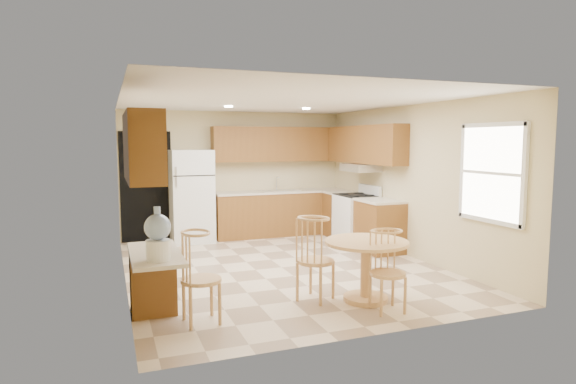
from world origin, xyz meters
name	(u,v)px	position (x,y,z in m)	size (l,w,h in m)	color
floor	(282,267)	(0.00, 0.00, 0.00)	(5.50, 5.50, 0.00)	beige
ceiling	(281,101)	(0.00, 0.00, 2.50)	(4.50, 5.50, 0.02)	white
wall_back	(235,174)	(0.00, 2.75, 1.25)	(4.50, 0.02, 2.50)	#CAB888
wall_front	(378,210)	(0.00, -2.75, 1.25)	(4.50, 0.02, 2.50)	#CAB888
wall_left	(123,191)	(-2.25, 0.00, 1.25)	(0.02, 5.50, 2.50)	#CAB888
wall_right	(409,181)	(2.25, 0.00, 1.25)	(0.02, 5.50, 2.50)	#CAB888
doorway	(146,187)	(-1.75, 2.73, 1.05)	(0.90, 0.02, 2.10)	black
base_cab_back	(281,214)	(0.88, 2.45, 0.43)	(2.75, 0.60, 0.87)	brown
counter_back	(281,192)	(0.88, 2.45, 0.89)	(2.75, 0.63, 0.04)	beige
base_cab_right_a	(341,215)	(1.95, 1.85, 0.43)	(0.60, 0.59, 0.87)	brown
counter_right_a	(341,192)	(1.95, 1.85, 0.89)	(0.63, 0.59, 0.04)	beige
base_cab_right_b	(379,227)	(1.95, 0.40, 0.43)	(0.60, 0.80, 0.87)	brown
counter_right_b	(380,201)	(1.95, 0.40, 0.89)	(0.63, 0.80, 0.04)	beige
upper_cab_back	(279,144)	(0.88, 2.58, 1.85)	(2.75, 0.33, 0.70)	brown
upper_cab_right	(364,145)	(2.08, 1.21, 1.85)	(0.33, 2.42, 0.70)	brown
upper_cab_left	(142,147)	(-2.08, -1.60, 1.85)	(0.33, 1.40, 0.70)	brown
sink	(280,191)	(0.85, 2.45, 0.91)	(0.78, 0.44, 0.01)	silver
range_hood	(361,168)	(2.00, 1.18, 1.42)	(0.50, 0.76, 0.14)	silver
desk_pedestal	(153,281)	(-2.00, -1.32, 0.36)	(0.48, 0.42, 0.72)	brown
desk_top	(155,254)	(-2.00, -1.70, 0.75)	(0.50, 1.20, 0.04)	beige
window	(492,173)	(2.23, -1.85, 1.50)	(0.06, 1.12, 1.30)	white
can_light_a	(229,107)	(-0.50, 1.20, 2.48)	(0.14, 0.14, 0.02)	white
can_light_b	(306,109)	(0.90, 1.20, 2.48)	(0.14, 0.14, 0.02)	white
refrigerator	(192,196)	(-0.95, 2.40, 0.88)	(0.77, 0.75, 1.75)	white
stove	(356,218)	(1.92, 1.18, 0.47)	(0.65, 0.76, 1.09)	white
dining_table	(366,262)	(0.42, -1.80, 0.48)	(0.99, 0.99, 0.74)	tan
chair_table_a	(319,252)	(-0.13, -1.65, 0.61)	(0.44, 0.56, 1.00)	tan
chair_table_b	(392,265)	(0.47, -2.29, 0.55)	(0.40, 0.40, 0.91)	tan
chair_desk	(203,270)	(-1.55, -1.90, 0.59)	(0.43, 0.55, 0.97)	tan
water_crock	(158,236)	(-2.00, -2.06, 1.01)	(0.25, 0.25, 0.52)	white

